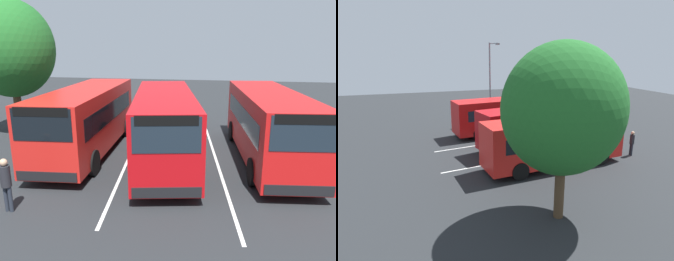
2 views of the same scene
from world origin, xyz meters
TOP-DOWN VIEW (x-y plane):
  - ground_plane at (0.00, 0.00)m, footprint 68.89×68.89m
  - bus_far_left at (0.23, -4.16)m, footprint 9.53×3.31m
  - bus_center_left at (0.79, -0.22)m, footprint 9.64×4.34m
  - bus_center_right at (-0.21, 4.37)m, footprint 9.57×3.58m
  - pedestrian at (6.36, -4.18)m, footprint 0.34×0.34m
  - depot_tree at (-2.44, -9.80)m, footprint 5.27×4.74m
  - lane_stripe_outer_left at (0.00, -2.07)m, footprint 13.88×2.28m
  - lane_stripe_inner_left at (0.00, 2.07)m, footprint 13.88×2.28m

SIDE VIEW (x-z plane):
  - ground_plane at x=0.00m, z-range 0.00..0.00m
  - lane_stripe_outer_left at x=0.00m, z-range 0.00..0.01m
  - lane_stripe_inner_left at x=0.00m, z-range 0.00..0.01m
  - pedestrian at x=6.36m, z-range 0.17..1.94m
  - bus_far_left at x=0.23m, z-range 0.17..3.30m
  - bus_center_left at x=0.79m, z-range 0.17..3.30m
  - bus_center_right at x=-0.21m, z-range 0.17..3.30m
  - depot_tree at x=-2.44m, z-range 1.08..8.79m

